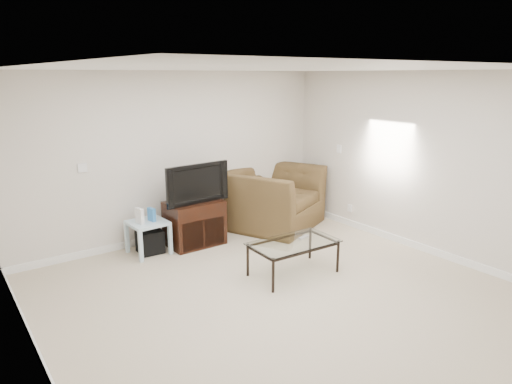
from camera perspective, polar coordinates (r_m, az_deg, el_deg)
floor at (r=5.32m, az=3.33°, el=-12.91°), size 5.00×5.00×0.00m
ceiling at (r=4.72m, az=3.79°, el=15.12°), size 5.00×5.00×0.00m
wall_back at (r=6.94m, az=-9.72°, el=4.37°), size 5.00×0.02×2.50m
wall_left at (r=3.86m, az=-26.58°, el=-5.15°), size 0.02×5.00×2.50m
wall_right at (r=6.71m, az=20.29°, el=3.33°), size 0.02×5.00×2.50m
plate_back at (r=6.44m, az=-20.88°, el=2.85°), size 0.12×0.02×0.12m
plate_right_switch at (r=7.69m, az=10.33°, el=5.32°), size 0.02×0.09×0.13m
plate_right_outlet at (r=7.70m, az=11.62°, el=-1.99°), size 0.02×0.08×0.12m
tv_stand at (r=6.77m, az=-7.70°, el=-3.85°), size 0.79×0.55×0.66m
dvd_player at (r=6.67m, az=-7.58°, el=-2.16°), size 0.41×0.29×0.06m
television at (r=6.58m, az=-7.74°, el=1.18°), size 0.93×0.24×0.57m
side_table at (r=6.58m, az=-13.30°, el=-5.55°), size 0.52×0.52×0.47m
subwoofer at (r=6.63m, az=-13.11°, el=-6.01°), size 0.34×0.34×0.32m
game_console at (r=6.40m, az=-14.35°, el=-2.92°), size 0.07×0.16×0.22m
game_case at (r=6.48m, az=-12.93°, el=-2.76°), size 0.07×0.14×0.19m
recliner at (r=7.47m, az=2.22°, el=0.52°), size 1.73×1.47×1.29m
coffee_table at (r=5.79m, az=4.68°, el=-8.24°), size 1.11×0.66×0.43m
remote at (r=5.86m, az=6.00°, el=-5.63°), size 0.18×0.09×0.02m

